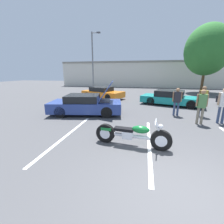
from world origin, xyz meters
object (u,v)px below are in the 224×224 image
Objects in this scene: tree_background at (207,50)px; show_car_hood_open at (86,104)px; light_pole at (93,60)px; spectator_by_show_car at (177,100)px; parked_car_mid_row at (171,98)px; parked_car_left_row at (103,93)px; spectator_far_lot at (223,103)px; spectator_midground at (202,104)px; motorcycle at (132,135)px; spectator_near_motorcycle at (203,99)px.

show_car_hood_open is at bearing -129.84° from tree_background.
light_pole reaches higher than spectator_by_show_car.
parked_car_mid_row is at bearing 24.70° from show_car_hood_open.
spectator_far_lot is (7.87, -6.06, 0.53)m from parked_car_left_row.
tree_background is at bearing 54.25° from parked_car_left_row.
show_car_hood_open is at bearing -61.68° from parked_car_left_row.
spectator_midground is (9.69, -12.24, -3.14)m from light_pole.
spectator_by_show_car is (2.24, 4.41, 0.55)m from motorcycle.
tree_background is 13.58m from spectator_by_show_car.
tree_background is 1.76× the size of show_car_hood_open.
motorcycle is at bearing -45.94° from parked_car_left_row.
spectator_near_motorcycle is at bearing 5.63° from spectator_by_show_car.
light_pole is at bearing -175.85° from tree_background.
parked_car_mid_row reaches higher than parked_car_left_row.
light_pole is 2.86× the size of motorcycle.
spectator_near_motorcycle is (7.36, -4.87, 0.51)m from parked_car_left_row.
show_car_hood_open reaches higher than spectator_by_show_car.
tree_background is 3.04× the size of motorcycle.
motorcycle is 7.98m from parked_car_mid_row.
spectator_far_lot is (1.74, -4.24, 0.53)m from parked_car_mid_row.
spectator_by_show_car is 2.20m from spectator_far_lot.
show_car_hood_open is 2.65× the size of spectator_midground.
spectator_midground is at bearing -109.95° from spectator_near_motorcycle.
motorcycle is 10.13m from parked_car_left_row.
spectator_midground is 0.96× the size of spectator_far_lot.
light_pole is 4.39× the size of spectator_midground.
spectator_far_lot is at bearing -13.00° from show_car_hood_open.
spectator_by_show_car is at bearing -113.55° from tree_background.
parked_car_left_row is (-6.13, 1.82, -0.00)m from parked_car_mid_row.
motorcycle is 5.87m from spectator_near_motorcycle.
parked_car_mid_row is at bearing -119.88° from tree_background.
tree_background is 4.50× the size of spectator_far_lot.
spectator_midground is (0.67, -4.58, 0.48)m from parked_car_mid_row.
spectator_near_motorcycle is (10.25, -10.71, -3.12)m from light_pole.
spectator_midground is at bearing -108.02° from tree_background.
parked_car_mid_row is 1.10× the size of parked_car_left_row.
show_car_hood_open is 6.82m from parked_car_mid_row.
parked_car_mid_row is 2.86× the size of spectator_midground.
parked_car_left_row is at bearing -63.67° from light_pole.
spectator_midground is (3.10, 3.02, 0.61)m from motorcycle.
parked_car_mid_row is (2.42, 7.61, 0.13)m from motorcycle.
spectator_near_motorcycle is (-3.76, -11.73, -4.04)m from tree_background.
motorcycle is at bearing -91.47° from parked_car_mid_row.
spectator_midground reaches higher than spectator_by_show_car.
spectator_far_lot is (-3.24, -12.91, -4.01)m from tree_background.
tree_background is at bearing 39.39° from show_car_hood_open.
spectator_near_motorcycle is at bearing -10.91° from parked_car_left_row.
show_car_hood_open reaches higher than spectator_midground.
show_car_hood_open is 1.02× the size of parked_car_left_row.
spectator_far_lot is at bearing -14.99° from parked_car_left_row.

